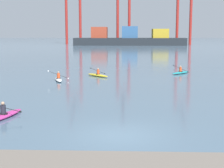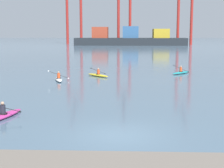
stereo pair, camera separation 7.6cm
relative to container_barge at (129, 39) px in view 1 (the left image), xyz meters
name	(u,v)px [view 1 (the left image)]	position (x,y,z in m)	size (l,w,h in m)	color
ground_plane	(119,135)	(-1.92, -126.88, -2.61)	(800.00, 800.00, 0.00)	slate
container_barge	(129,39)	(0.00, 0.00, 0.00)	(45.82, 11.45, 7.78)	#1E2328
gantry_crane_west	(73,3)	(-25.45, 13.88, 15.96)	(7.57, 18.26, 36.78)	maroon
gantry_crane_west_mid	(124,7)	(-2.46, 10.55, 14.04)	(6.38, 18.18, 33.78)	maroon
gantry_crane_east_mid	(185,1)	(24.00, 8.51, 16.20)	(6.97, 16.76, 36.01)	maroon
kayak_teal	(181,72)	(4.93, -102.08, -2.44)	(2.72, 2.93, 1.00)	teal
kayak_white	(58,79)	(-8.36, -108.61, -2.44)	(2.08, 3.43, 1.09)	silver
kayak_yellow	(98,75)	(-4.71, -104.97, -2.44)	(2.76, 2.89, 1.07)	yellow
kayak_magenta	(4,115)	(-8.41, -123.86, -2.44)	(2.22, 3.45, 0.95)	#C13384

